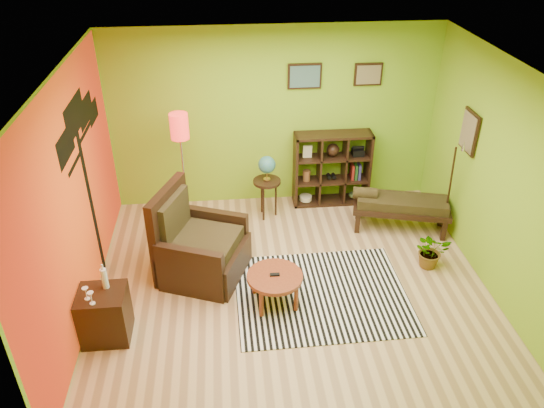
{
  "coord_description": "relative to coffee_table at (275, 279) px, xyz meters",
  "views": [
    {
      "loc": [
        -0.76,
        -5.31,
        4.44
      ],
      "look_at": [
        -0.22,
        0.3,
        1.05
      ],
      "focal_mm": 35.0,
      "sensor_mm": 36.0,
      "label": 1
    }
  ],
  "objects": [
    {
      "name": "room_shell",
      "position": [
        0.15,
        0.33,
        1.44
      ],
      "size": [
        5.04,
        4.54,
        2.82
      ],
      "color": "#7FB520",
      "rests_on": "ground"
    },
    {
      "name": "ground",
      "position": [
        0.24,
        0.31,
        -0.36
      ],
      "size": [
        5.0,
        5.0,
        0.0
      ],
      "primitive_type": "plane",
      "color": "tan",
      "rests_on": "ground"
    },
    {
      "name": "potted_plant",
      "position": [
        2.16,
        0.53,
        -0.16
      ],
      "size": [
        0.48,
        0.53,
        0.39
      ],
      "primitive_type": "imported",
      "rotation": [
        0.0,
        0.0,
        -0.06
      ],
      "color": "#26661E",
      "rests_on": "ground"
    },
    {
      "name": "armchair",
      "position": [
        -0.94,
        0.68,
        0.01
      ],
      "size": [
        1.29,
        1.28,
        1.22
      ],
      "color": "black",
      "rests_on": "ground"
    },
    {
      "name": "zebra_rug",
      "position": [
        0.6,
        0.08,
        -0.35
      ],
      "size": [
        2.17,
        1.76,
        0.01
      ],
      "primitive_type": "cube",
      "rotation": [
        0.0,
        0.0,
        0.01
      ],
      "color": "white",
      "rests_on": "ground"
    },
    {
      "name": "bench",
      "position": [
        1.99,
        1.47,
        0.06
      ],
      "size": [
        1.48,
        0.84,
        0.65
      ],
      "color": "black",
      "rests_on": "ground"
    },
    {
      "name": "floor_lamp",
      "position": [
        -1.13,
        1.89,
        1.09
      ],
      "size": [
        0.27,
        0.27,
        1.79
      ],
      "color": "silver",
      "rests_on": "ground"
    },
    {
      "name": "cube_shelf",
      "position": [
        1.16,
        2.34,
        0.24
      ],
      "size": [
        1.2,
        0.35,
        1.2
      ],
      "color": "black",
      "rests_on": "ground"
    },
    {
      "name": "side_cabinet",
      "position": [
        -1.96,
        -0.39,
        -0.04
      ],
      "size": [
        0.53,
        0.48,
        0.94
      ],
      "color": "black",
      "rests_on": "ground"
    },
    {
      "name": "globe_table",
      "position": [
        0.08,
        2.01,
        0.41
      ],
      "size": [
        0.42,
        0.42,
        1.02
      ],
      "color": "black",
      "rests_on": "ground"
    },
    {
      "name": "coffee_table",
      "position": [
        0.0,
        0.0,
        0.0
      ],
      "size": [
        0.68,
        0.68,
        0.44
      ],
      "color": "maroon",
      "rests_on": "ground"
    }
  ]
}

